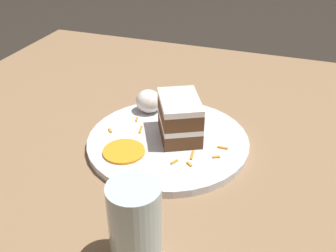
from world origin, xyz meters
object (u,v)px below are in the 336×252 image
object	(u,v)px
cake_slice	(180,118)
orange_garnish	(124,151)
plate	(168,142)
cream_dollop	(149,101)
drinking_glass	(136,231)

from	to	relation	value
cake_slice	orange_garnish	size ratio (longest dim) A/B	1.65
plate	cream_dollop	bearing A→B (deg)	130.61
plate	drinking_glass	size ratio (longest dim) A/B	2.45
plate	cake_slice	size ratio (longest dim) A/B	2.44
cake_slice	drinking_glass	bearing A→B (deg)	69.66
plate	cake_slice	world-z (taller)	cake_slice
orange_garnish	drinking_glass	world-z (taller)	drinking_glass
plate	orange_garnish	bearing A→B (deg)	-130.49
plate	cream_dollop	size ratio (longest dim) A/B	5.62
orange_garnish	plate	bearing A→B (deg)	49.51
cake_slice	orange_garnish	world-z (taller)	cake_slice
cake_slice	cream_dollop	xyz separation A→B (m)	(-0.09, 0.07, -0.02)
orange_garnish	cake_slice	bearing A→B (deg)	48.78
cake_slice	drinking_glass	distance (m)	0.29
plate	cream_dollop	world-z (taller)	cream_dollop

